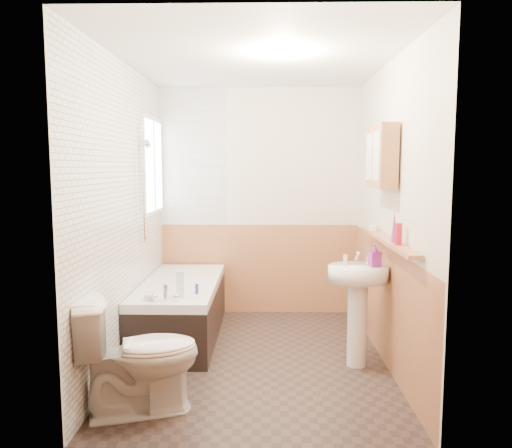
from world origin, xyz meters
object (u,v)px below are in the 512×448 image
object	(u,v)px
bathtub	(181,308)
sink	(358,295)
pine_shelf	(387,240)
medicine_cabinet	(381,157)
toilet	(139,355)

from	to	relation	value
bathtub	sink	distance (m)	1.73
pine_shelf	medicine_cabinet	size ratio (longest dim) A/B	2.76
sink	toilet	bearing A→B (deg)	-150.06
toilet	medicine_cabinet	bearing A→B (deg)	-80.26
bathtub	pine_shelf	distance (m)	2.07
sink	medicine_cabinet	distance (m)	1.14
bathtub	medicine_cabinet	xyz separation A→B (m)	(1.74, -0.60, 1.43)
sink	pine_shelf	size ratio (longest dim) A/B	0.62
toilet	pine_shelf	bearing A→B (deg)	-84.67
pine_shelf	sink	bearing A→B (deg)	153.85
pine_shelf	medicine_cabinet	xyz separation A→B (m)	(-0.03, 0.15, 0.66)
pine_shelf	medicine_cabinet	world-z (taller)	medicine_cabinet
bathtub	medicine_cabinet	distance (m)	2.34
medicine_cabinet	toilet	bearing A→B (deg)	-153.61
sink	pine_shelf	world-z (taller)	pine_shelf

